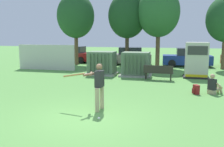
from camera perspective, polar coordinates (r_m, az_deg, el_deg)
The scene contains 16 objects.
ground_plane at distance 8.67m, azimuth -6.35°, elevation -9.96°, with size 96.00×96.00×0.00m, color #5B9947.
fence_panel at distance 20.81m, azimuth -14.63°, elevation 3.57°, with size 4.80×0.12×2.00m, color beige.
transformer_west at distance 17.74m, azimuth -2.27°, elevation 2.31°, with size 2.10×1.70×1.62m.
transformer_mid_west at distance 17.18m, azimuth 5.42°, elevation 2.06°, with size 2.10×1.70×1.62m.
generator_enclosure at distance 17.32m, azimuth 18.52°, elevation 2.86°, with size 1.60×1.40×2.30m.
park_bench at distance 15.81m, azimuth 10.41°, elevation 0.45°, with size 1.82×0.50×0.92m.
batter at distance 9.28m, azimuth -3.18°, elevation -2.45°, with size 1.61×0.72×1.74m.
sports_ball at distance 8.46m, azimuth -2.98°, elevation -10.08°, with size 0.09×0.09×0.09m, color white.
seated_spectator at distance 12.90m, azimuth 21.98°, elevation -2.62°, with size 0.76×0.72×0.96m.
backpack at distance 12.56m, azimuth 18.44°, elevation -3.47°, with size 0.35×0.37×0.44m.
tree_left at distance 23.92m, azimuth -8.21°, elevation 12.73°, with size 3.41×3.41×6.52m.
tree_center_left at distance 23.06m, azimuth 3.47°, elevation 12.90°, with size 3.40×3.40×6.49m.
tree_center_right at distance 22.27m, azimuth 10.50°, elevation 13.44°, with size 3.55×3.55×6.79m.
parked_car_leftmost at distance 26.13m, azimuth -8.88°, elevation 4.20°, with size 4.27×2.06×1.62m.
parked_car_left_of_center at distance 23.95m, azimuth 3.88°, elevation 3.88°, with size 4.39×2.34×1.62m.
parked_car_right_of_center at distance 23.35m, azimuth 16.66°, elevation 3.41°, with size 4.28×2.08×1.62m.
Camera 1 is at (2.89, -7.69, 2.77)m, focal length 40.45 mm.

